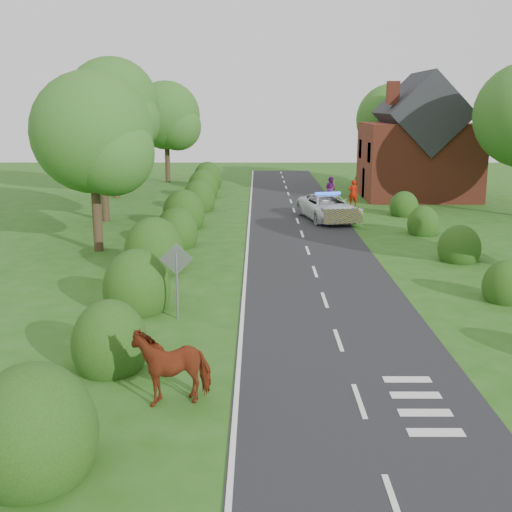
{
  "coord_description": "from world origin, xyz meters",
  "views": [
    {
      "loc": [
        -2.39,
        -17.9,
        6.82
      ],
      "look_at": [
        -2.46,
        5.41,
        1.3
      ],
      "focal_mm": 45.0,
      "sensor_mm": 36.0,
      "label": 1
    }
  ],
  "objects_px": {
    "road_sign": "(177,270)",
    "pedestrian_red": "(353,193)",
    "pedestrian_purple": "(330,189)",
    "cow": "(172,369)",
    "police_van": "(328,207)"
  },
  "relations": [
    {
      "from": "pedestrian_red",
      "to": "pedestrian_purple",
      "type": "distance_m",
      "value": 2.67
    },
    {
      "from": "police_van",
      "to": "pedestrian_purple",
      "type": "bearing_deg",
      "value": 69.91
    },
    {
      "from": "road_sign",
      "to": "pedestrian_red",
      "type": "bearing_deg",
      "value": 69.08
    },
    {
      "from": "cow",
      "to": "police_van",
      "type": "bearing_deg",
      "value": 146.99
    },
    {
      "from": "cow",
      "to": "pedestrian_red",
      "type": "xyz_separation_m",
      "value": [
        8.59,
        29.81,
        0.16
      ]
    },
    {
      "from": "road_sign",
      "to": "pedestrian_purple",
      "type": "bearing_deg",
      "value": 73.35
    },
    {
      "from": "police_van",
      "to": "pedestrian_purple",
      "type": "xyz_separation_m",
      "value": [
        1.04,
        7.92,
        0.11
      ]
    },
    {
      "from": "cow",
      "to": "pedestrian_purple",
      "type": "distance_m",
      "value": 32.96
    },
    {
      "from": "road_sign",
      "to": "pedestrian_red",
      "type": "height_order",
      "value": "road_sign"
    },
    {
      "from": "cow",
      "to": "pedestrian_red",
      "type": "relative_size",
      "value": 1.16
    },
    {
      "from": "road_sign",
      "to": "police_van",
      "type": "height_order",
      "value": "road_sign"
    },
    {
      "from": "cow",
      "to": "pedestrian_red",
      "type": "distance_m",
      "value": 31.02
    },
    {
      "from": "pedestrian_purple",
      "to": "pedestrian_red",
      "type": "bearing_deg",
      "value": 163.19
    },
    {
      "from": "pedestrian_red",
      "to": "pedestrian_purple",
      "type": "xyz_separation_m",
      "value": [
        -1.3,
        2.34,
        -0.02
      ]
    },
    {
      "from": "police_van",
      "to": "pedestrian_purple",
      "type": "relative_size",
      "value": 3.42
    }
  ]
}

